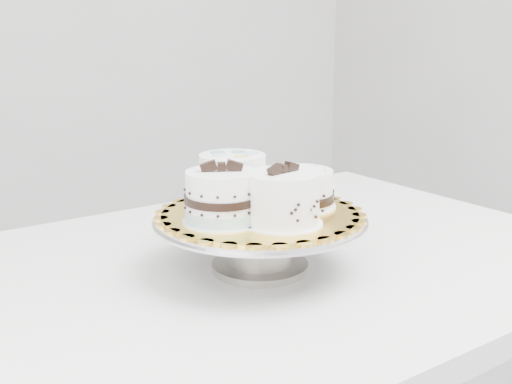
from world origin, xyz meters
TOP-DOWN VIEW (x-y plane):
  - table at (0.09, 0.12)m, footprint 1.24×0.83m
  - cake_stand at (0.08, 0.08)m, footprint 0.34×0.34m
  - cake_board at (0.08, 0.08)m, footprint 0.41×0.41m
  - cake_swirl at (0.08, 0.01)m, footprint 0.12×0.12m
  - cake_banded at (0.01, 0.07)m, footprint 0.15×0.15m
  - cake_dots at (0.08, 0.16)m, footprint 0.14×0.14m
  - cake_ribbon at (0.16, 0.07)m, footprint 0.13×0.12m

SIDE VIEW (x-z plane):
  - table at x=0.09m, z-range 0.30..1.05m
  - cake_stand at x=0.08m, z-range 0.77..0.86m
  - cake_board at x=0.08m, z-range 0.84..0.85m
  - cake_ribbon at x=0.16m, z-range 0.84..0.91m
  - cake_banded at x=0.01m, z-range 0.83..0.93m
  - cake_swirl at x=0.08m, z-range 0.84..0.93m
  - cake_dots at x=0.08m, z-range 0.85..0.93m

